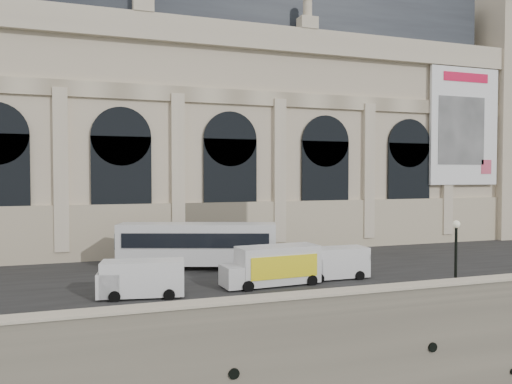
% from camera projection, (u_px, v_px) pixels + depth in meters
% --- Properties ---
extents(quay, '(160.00, 70.00, 6.00)m').
position_uv_depth(quay, '(233.00, 261.00, 61.46)').
color(quay, gray).
rests_on(quay, ground).
extents(street, '(160.00, 24.00, 0.06)m').
position_uv_depth(street, '(302.00, 266.00, 41.47)').
color(street, '#2D2D2D').
rests_on(street, quay).
extents(parapet, '(160.00, 1.40, 1.21)m').
position_uv_depth(parapet, '(397.00, 296.00, 28.77)').
color(parapet, gray).
rests_on(parapet, quay).
extents(museum, '(69.00, 18.70, 29.10)m').
position_uv_depth(museum, '(191.00, 119.00, 55.04)').
color(museum, beige).
rests_on(museum, quay).
extents(clock_pavilion, '(13.00, 14.72, 36.70)m').
position_uv_depth(clock_pavilion, '(498.00, 99.00, 64.95)').
color(clock_pavilion, beige).
rests_on(clock_pavilion, quay).
extents(bus_left, '(12.70, 6.55, 3.70)m').
position_uv_depth(bus_left, '(197.00, 244.00, 39.91)').
color(bus_left, silver).
rests_on(bus_left, quay).
extents(van_b, '(5.46, 2.84, 2.32)m').
position_uv_depth(van_b, '(138.00, 279.00, 30.73)').
color(van_b, white).
rests_on(van_b, quay).
extents(van_c, '(5.22, 2.21, 2.31)m').
position_uv_depth(van_c, '(329.00, 263.00, 36.11)').
color(van_c, silver).
rests_on(van_c, quay).
extents(box_truck, '(6.91, 2.84, 2.73)m').
position_uv_depth(box_truck, '(273.00, 266.00, 34.05)').
color(box_truck, silver).
rests_on(box_truck, quay).
extents(lamp_right, '(0.48, 0.48, 4.72)m').
position_uv_depth(lamp_right, '(456.00, 258.00, 31.63)').
color(lamp_right, black).
rests_on(lamp_right, quay).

